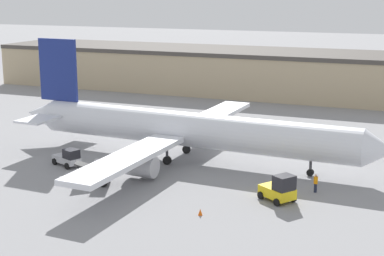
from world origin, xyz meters
name	(u,v)px	position (x,y,z in m)	size (l,w,h in m)	color
ground_plane	(192,161)	(0.00, 0.00, 0.00)	(400.00, 400.00, 0.00)	gray
terminal_building	(206,69)	(-14.56, 43.13, 3.81)	(78.42, 15.90, 7.61)	tan
airplane	(183,129)	(-1.08, 0.05, 3.38)	(42.56, 37.82, 12.40)	silver
ground_crew_worker	(316,183)	(14.10, -5.17, 0.91)	(0.38, 0.38, 1.71)	#1E2338
baggage_tug	(68,158)	(-11.16, -6.65, 0.89)	(3.63, 2.73, 1.92)	#B2B2B7
belt_loader_truck	(95,173)	(-5.57, -10.53, 1.07)	(3.71, 3.14, 2.20)	silver
pushback_tug	(279,189)	(11.63, -8.71, 1.11)	(3.51, 3.31, 2.48)	yellow
safety_cone_near	(200,212)	(6.47, -14.26, 0.28)	(0.36, 0.36, 0.55)	#EF590F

